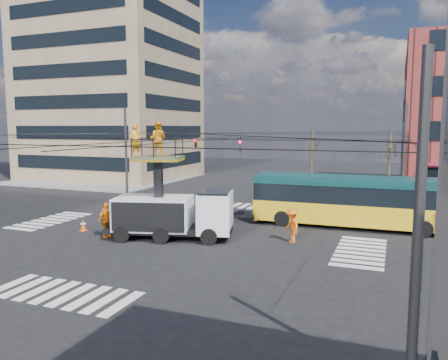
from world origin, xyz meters
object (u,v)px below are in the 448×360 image
Objects in this scene: city_bus at (356,200)px; worker_ground at (106,220)px; utility_truck at (173,202)px; flagger at (292,226)px; traffic_cone at (83,225)px.

city_bus reaches higher than worker_ground.
utility_truck is 0.58× the size of city_bus.
utility_truck is at bearing -146.46° from city_bus.
city_bus is 6.85× the size of flagger.
utility_truck is 6.21m from traffic_cone.
city_bus is (9.36, 6.55, -0.38)m from utility_truck.
traffic_cone is at bearing 77.27° from worker_ground.
worker_ground is 10.47m from flagger.
city_bus is at bearing 24.37° from traffic_cone.
flagger is at bearing 9.10° from traffic_cone.
flagger is at bearing -122.09° from city_bus.
worker_ground is (2.28, -0.83, 0.67)m from traffic_cone.
utility_truck reaches higher than traffic_cone.
worker_ground is at bearing -19.91° from traffic_cone.
traffic_cone is 0.33× the size of worker_ground.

